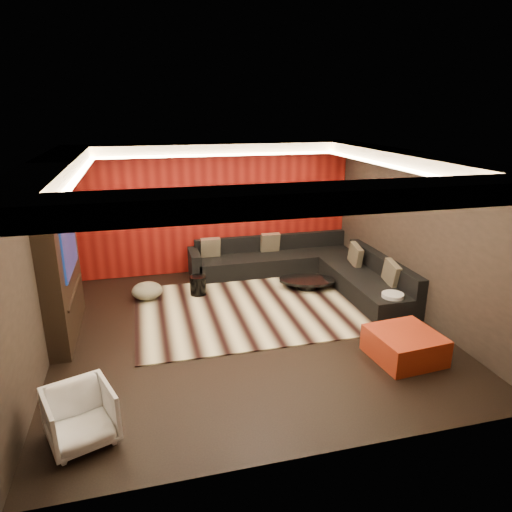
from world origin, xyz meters
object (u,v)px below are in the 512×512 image
object	(u,v)px
coffee_table	(307,283)
sectional_sofa	(307,268)
white_side_table	(392,306)
armchair	(80,416)
orange_ottoman	(405,345)
drum_stool	(198,285)

from	to	relation	value
coffee_table	sectional_sofa	bearing A→B (deg)	70.79
coffee_table	sectional_sofa	xyz separation A→B (m)	(0.17, 0.48, 0.15)
coffee_table	white_side_table	size ratio (longest dim) A/B	2.43
armchair	orange_ottoman	bearing A→B (deg)	-11.10
orange_ottoman	sectional_sofa	xyz separation A→B (m)	(-0.26, 3.34, 0.06)
coffee_table	armchair	xyz separation A→B (m)	(-3.94, -3.54, 0.20)
drum_stool	white_side_table	xyz separation A→B (m)	(3.10, -1.86, 0.03)
orange_ottoman	armchair	xyz separation A→B (m)	(-4.37, -0.68, 0.11)
drum_stool	white_side_table	size ratio (longest dim) A/B	0.79
drum_stool	sectional_sofa	size ratio (longest dim) A/B	0.10
white_side_table	armchair	xyz separation A→B (m)	(-4.87, -1.90, 0.08)
coffee_table	armchair	size ratio (longest dim) A/B	1.62
white_side_table	orange_ottoman	world-z (taller)	white_side_table
armchair	sectional_sofa	world-z (taller)	sectional_sofa
coffee_table	armchair	distance (m)	5.30
coffee_table	drum_stool	size ratio (longest dim) A/B	3.05
white_side_table	sectional_sofa	distance (m)	2.25
white_side_table	sectional_sofa	bearing A→B (deg)	109.89
armchair	drum_stool	bearing A→B (deg)	44.89
drum_stool	orange_ottoman	bearing A→B (deg)	-49.82
orange_ottoman	sectional_sofa	size ratio (longest dim) A/B	0.25
drum_stool	sectional_sofa	distance (m)	2.35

